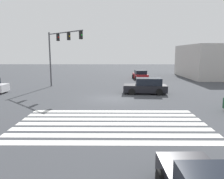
# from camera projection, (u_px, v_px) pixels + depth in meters

# --- Properties ---
(ground_plane) EXTENTS (133.09, 133.09, 0.00)m
(ground_plane) POSITION_uv_depth(u_px,v_px,m) (112.00, 99.00, 20.40)
(ground_plane) COLOR #3D3F44
(crosswalk_markings) EXTENTS (11.42, 6.30, 0.01)m
(crosswalk_markings) POSITION_uv_depth(u_px,v_px,m) (111.00, 124.00, 13.15)
(crosswalk_markings) COLOR silver
(crosswalk_markings) RESTS_ON ground_plane
(traffic_signal_mast) EXTENTS (5.04, 5.04, 6.80)m
(traffic_signal_mast) POSITION_uv_depth(u_px,v_px,m) (60.00, 46.00, 25.77)
(traffic_signal_mast) COLOR #47474C
(traffic_signal_mast) RESTS_ON ground_plane
(car_1) EXTENTS (2.42, 4.35, 1.48)m
(car_1) POSITION_uv_depth(u_px,v_px,m) (140.00, 75.00, 35.97)
(car_1) COLOR maroon
(car_1) RESTS_ON ground_plane
(car_3) EXTENTS (4.62, 2.42, 1.65)m
(car_3) POSITION_uv_depth(u_px,v_px,m) (146.00, 86.00, 23.00)
(car_3) COLOR black
(car_3) RESTS_ON ground_plane
(corner_building) EXTENTS (13.25, 13.25, 5.69)m
(corner_building) POSITION_uv_depth(u_px,v_px,m) (223.00, 61.00, 38.59)
(corner_building) COLOR #BCB7B2
(corner_building) RESTS_ON ground_plane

